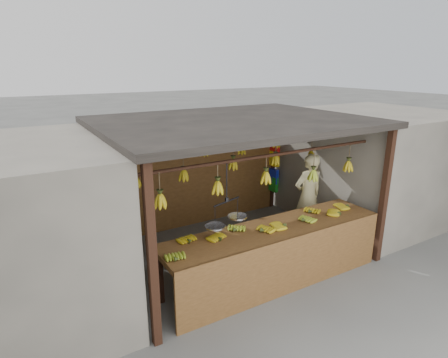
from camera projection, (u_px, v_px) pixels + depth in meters
ground at (232, 252)px, 6.76m from camera, size 80.00×80.00×0.00m
stall at (223, 141)px, 6.45m from camera, size 4.30×3.30×2.40m
neighbor_right at (373, 164)px, 8.16m from camera, size 3.00×3.00×2.30m
counter at (279, 242)px, 5.56m from camera, size 3.61×0.82×0.96m
hanging_bananas at (233, 165)px, 6.28m from camera, size 3.63×2.23×0.39m
balance_scale at (227, 218)px, 5.23m from camera, size 0.72×0.41×0.88m
vendor at (308, 196)px, 7.16m from camera, size 0.63×0.43×1.66m
bag_bundles at (274, 167)px, 8.51m from camera, size 0.08×0.26×1.19m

